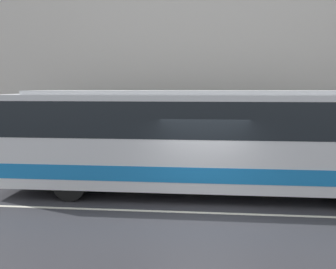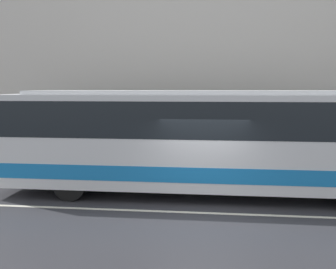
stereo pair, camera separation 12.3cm
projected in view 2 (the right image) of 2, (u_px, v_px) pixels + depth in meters
name	position (u px, v px, depth m)	size (l,w,h in m)	color
ground_plane	(203.00, 213.00, 10.12)	(60.00, 60.00, 0.00)	#333338
sidewalk	(205.00, 169.00, 15.24)	(60.00, 2.41, 0.13)	gray
building_facade	(207.00, 33.00, 15.88)	(60.00, 0.35, 11.76)	silver
lane_stripe	(203.00, 213.00, 10.12)	(54.00, 0.14, 0.01)	beige
transit_bus	(199.00, 136.00, 11.74)	(12.44, 2.61, 3.29)	silver
pedestrian_waiting	(143.00, 152.00, 14.77)	(0.36, 0.36, 1.55)	#333338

